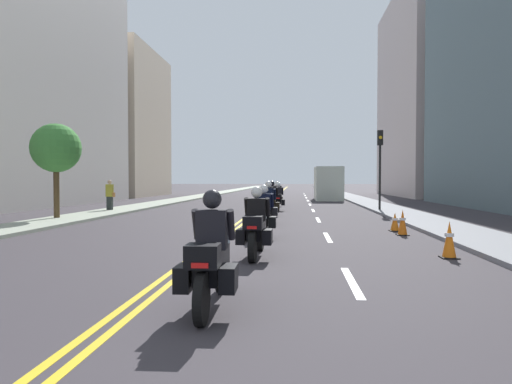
{
  "coord_description": "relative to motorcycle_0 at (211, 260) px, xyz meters",
  "views": [
    {
      "loc": [
        2.21,
        0.16,
        1.73
      ],
      "look_at": [
        0.73,
        16.96,
        1.28
      ],
      "focal_mm": 32.17,
      "sensor_mm": 36.0,
      "label": 1
    }
  ],
  "objects": [
    {
      "name": "building_left_2",
      "position": [
        -17.34,
        40.92,
        6.91
      ],
      "size": [
        7.53,
        12.29,
        15.13
      ],
      "color": "beige",
      "rests_on": "ground"
    },
    {
      "name": "parked_truck",
      "position": [
        3.82,
        33.89,
        0.62
      ],
      "size": [
        2.2,
        6.5,
        2.8
      ],
      "color": "silver",
      "rests_on": "ground"
    },
    {
      "name": "centreline_yellow_outer",
      "position": [
        -0.96,
        41.85,
        -0.65
      ],
      "size": [
        0.12,
        132.0,
        0.01
      ],
      "primitive_type": "cube",
      "color": "yellow",
      "rests_on": "ground"
    },
    {
      "name": "motorcycle_2",
      "position": [
        0.16,
        7.5,
        -0.01
      ],
      "size": [
        0.76,
        2.18,
        1.58
      ],
      "rotation": [
        0.0,
        0.0,
        0.0
      ],
      "color": "black",
      "rests_on": "ground"
    },
    {
      "name": "sidewalk_right",
      "position": [
        6.35,
        41.85,
        -0.6
      ],
      "size": [
        2.26,
        144.0,
        0.12
      ],
      "primitive_type": "cube",
      "color": "gray",
      "rests_on": "ground"
    },
    {
      "name": "motorcycle_4",
      "position": [
        -0.04,
        15.83,
        0.01
      ],
      "size": [
        0.76,
        2.18,
        1.67
      ],
      "rotation": [
        0.0,
        0.0,
        -0.0
      ],
      "color": "black",
      "rests_on": "ground"
    },
    {
      "name": "pedestrian_0",
      "position": [
        -8.8,
        17.66,
        0.23
      ],
      "size": [
        0.49,
        0.25,
        1.71
      ],
      "rotation": [
        0.0,
        0.0,
        6.19
      ],
      "color": "#272D2D",
      "rests_on": "ground"
    },
    {
      "name": "street_tree_0",
      "position": [
        -9.0,
        12.59,
        2.38
      ],
      "size": [
        2.07,
        2.07,
        4.11
      ],
      "color": "#4D3A22",
      "rests_on": "ground"
    },
    {
      "name": "building_left_1",
      "position": [
        -17.37,
        23.66,
        8.62
      ],
      "size": [
        7.59,
        19.01,
        18.55
      ],
      "color": "beige",
      "rests_on": "ground"
    },
    {
      "name": "motorcycle_5",
      "position": [
        0.12,
        19.52,
        -0.02
      ],
      "size": [
        0.77,
        2.1,
        1.57
      ],
      "rotation": [
        0.0,
        0.0,
        0.01
      ],
      "color": "black",
      "rests_on": "ground"
    },
    {
      "name": "building_right_2",
      "position": [
        16.31,
        44.42,
        10.06
      ],
      "size": [
        9.81,
        19.25,
        21.44
      ],
      "color": "beige",
      "rests_on": "ground"
    },
    {
      "name": "motorcycle_3",
      "position": [
        0.04,
        11.72,
        0.03
      ],
      "size": [
        0.76,
        2.22,
        1.68
      ],
      "rotation": [
        0.0,
        0.0,
        -0.0
      ],
      "color": "black",
      "rests_on": "ground"
    },
    {
      "name": "traffic_cone_2",
      "position": [
        4.44,
        9.73,
        -0.35
      ],
      "size": [
        0.37,
        0.37,
        0.63
      ],
      "color": "black",
      "rests_on": "ground"
    },
    {
      "name": "traffic_light_near",
      "position": [
        5.62,
        19.23,
        2.39
      ],
      "size": [
        0.28,
        0.38,
        4.39
      ],
      "color": "black",
      "rests_on": "ground"
    },
    {
      "name": "ground_plane",
      "position": [
        -1.08,
        41.85,
        -0.66
      ],
      "size": [
        264.0,
        264.0,
        0.0
      ],
      "primitive_type": "plane",
      "color": "#383338"
    },
    {
      "name": "traffic_cone_0",
      "position": [
        4.43,
        8.57,
        -0.26
      ],
      "size": [
        0.36,
        0.36,
        0.8
      ],
      "color": "black",
      "rests_on": "ground"
    },
    {
      "name": "sidewalk_left",
      "position": [
        -8.52,
        41.85,
        -0.6
      ],
      "size": [
        2.26,
        144.0,
        0.12
      ],
      "primitive_type": "cube",
      "color": "#98A08E",
      "rests_on": "ground"
    },
    {
      "name": "motorcycle_1",
      "position": [
        0.24,
        4.15,
        -0.01
      ],
      "size": [
        0.77,
        2.28,
        1.58
      ],
      "rotation": [
        0.0,
        0.0,
        -0.02
      ],
      "color": "black",
      "rests_on": "ground"
    },
    {
      "name": "centreline_yellow_inner",
      "position": [
        -1.2,
        41.85,
        -0.65
      ],
      "size": [
        0.12,
        132.0,
        0.01
      ],
      "primitive_type": "cube",
      "color": "yellow",
      "rests_on": "ground"
    },
    {
      "name": "lane_dashes_white",
      "position": [
        2.07,
        22.85,
        -0.65
      ],
      "size": [
        0.14,
        56.4,
        0.01
      ],
      "color": "silver",
      "rests_on": "ground"
    },
    {
      "name": "motorcycle_6",
      "position": [
        -0.12,
        23.84,
        -0.01
      ],
      "size": [
        0.77,
        2.18,
        1.62
      ],
      "rotation": [
        0.0,
        0.0,
        -0.02
      ],
      "color": "black",
      "rests_on": "ground"
    },
    {
      "name": "motorcycle_0",
      "position": [
        0.0,
        0.0,
        0.0
      ],
      "size": [
        0.77,
        2.27,
        1.6
      ],
      "rotation": [
        0.0,
        0.0,
        0.02
      ],
      "color": "black",
      "rests_on": "ground"
    },
    {
      "name": "traffic_cone_1",
      "position": [
        4.49,
        4.41,
        -0.25
      ],
      "size": [
        0.37,
        0.37,
        0.82
      ],
      "color": "black",
      "rests_on": "ground"
    }
  ]
}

